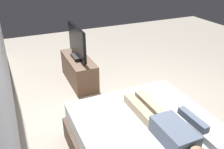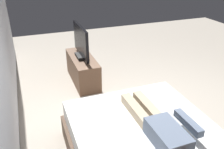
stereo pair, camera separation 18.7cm
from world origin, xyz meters
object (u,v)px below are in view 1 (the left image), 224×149
(person, at_px, (167,126))
(tv, at_px, (77,43))
(tv_stand, at_px, (79,70))
(remote, at_px, (188,114))

(person, bearing_deg, tv, 5.50)
(person, bearing_deg, tv_stand, 5.50)
(person, distance_m, tv, 2.42)
(remote, relative_size, tv, 0.17)
(tv, bearing_deg, remote, -164.22)
(person, height_order, tv_stand, person)
(tv_stand, distance_m, tv, 0.53)
(remote, xyz_separation_m, tv, (2.25, 0.64, 0.24))
(tv_stand, bearing_deg, remote, -164.22)
(tv_stand, relative_size, tv, 1.25)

